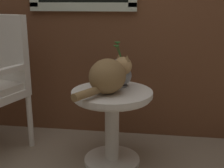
% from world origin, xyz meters
% --- Properties ---
extents(wicker_side_table, '(0.57, 0.57, 0.56)m').
position_xyz_m(wicker_side_table, '(0.22, 0.23, 0.39)').
color(wicker_side_table, silver).
rests_on(wicker_side_table, ground_plane).
extents(cat, '(0.36, 0.50, 0.24)m').
position_xyz_m(cat, '(0.21, 0.19, 0.68)').
color(cat, olive).
rests_on(cat, wicker_side_table).
extents(pewter_vase_with_ivy, '(0.14, 0.14, 0.32)m').
position_xyz_m(pewter_vase_with_ivy, '(0.28, 0.36, 0.65)').
color(pewter_vase_with_ivy, gray).
rests_on(pewter_vase_with_ivy, wicker_side_table).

